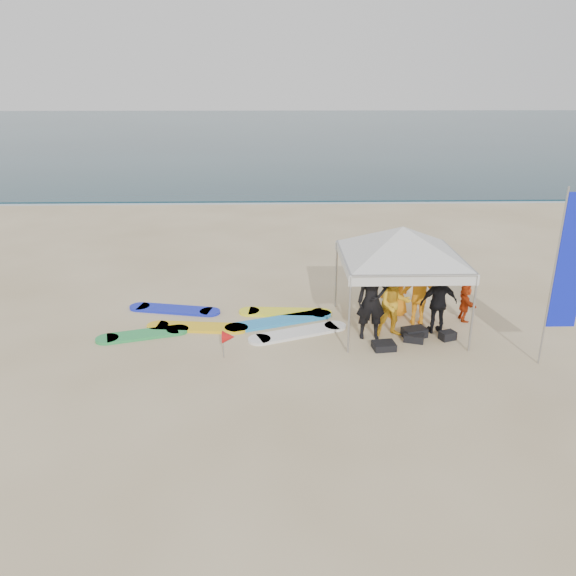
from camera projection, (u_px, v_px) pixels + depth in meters
The scene contains 14 objects.
ground at pixel (280, 390), 11.17m from camera, with size 120.00×120.00×0.00m, color beige.
ocean at pixel (274, 130), 67.33m from camera, with size 160.00×84.00×0.08m, color #0C2633.
shoreline_foam at pixel (276, 202), 28.21m from camera, with size 160.00×1.20×0.01m, color silver.
person_black_a at pixel (372, 301), 13.13m from camera, with size 0.69×0.45×1.89m, color black.
person_yellow at pixel (394, 304), 13.25m from camera, with size 0.81×0.63×1.67m, color yellow.
person_orange_a at pixel (419, 291), 13.93m from camera, with size 1.13×0.65×1.75m, color orange.
person_black_b at pixel (439, 303), 13.46m from camera, with size 0.91×0.38×1.55m, color black.
person_orange_b at pixel (396, 286), 14.42m from camera, with size 0.80×0.52×1.63m, color orange.
person_seated at pixel (465, 302), 14.24m from camera, with size 0.91×0.29×0.98m, color #C73C11.
canopy_tent at pixel (403, 227), 13.14m from camera, with size 3.90×3.90×2.94m.
feather_flag at pixel (569, 264), 11.43m from camera, with size 0.65×0.04×3.86m.
marker_pennant at pixel (228, 337), 12.32m from camera, with size 0.28×0.28×0.64m.
gear_pile at pixel (412, 337), 13.22m from camera, with size 2.09×1.12×0.22m.
surfboard_spread at pixel (233, 322), 14.19m from camera, with size 5.66×2.63×0.07m.
Camera 1 is at (-0.07, -9.75, 5.83)m, focal length 35.00 mm.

